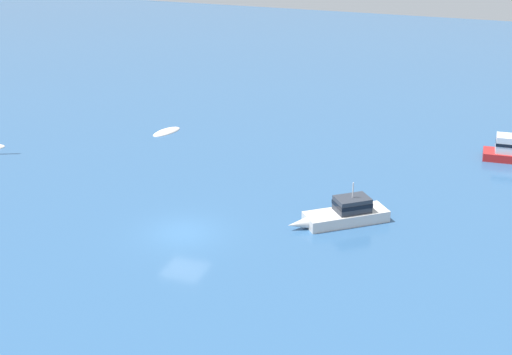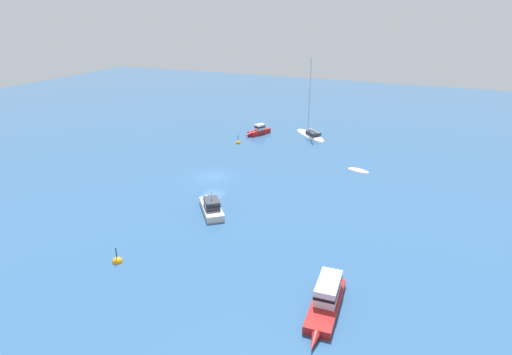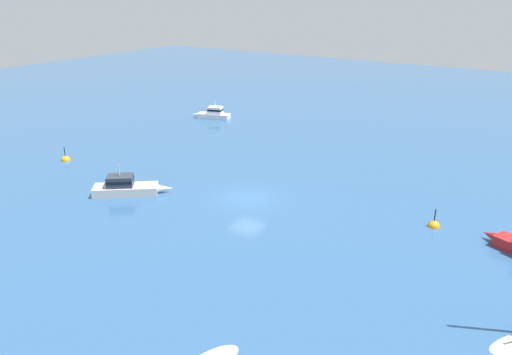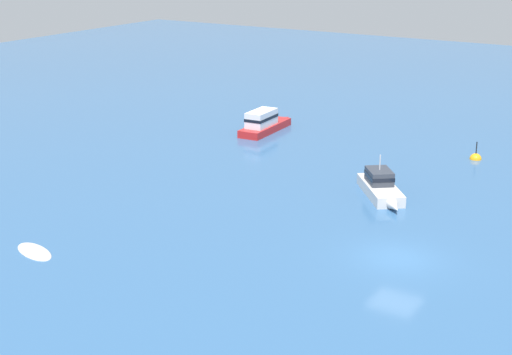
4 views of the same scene
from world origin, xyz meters
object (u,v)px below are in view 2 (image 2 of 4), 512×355
object	(u,v)px
mooring_buoy	(118,262)
cabin_cruiser	(326,298)
rib	(358,171)
launch	(258,131)
ketch	(310,134)
powerboat	(211,206)
channel_buoy	(238,143)

from	to	relation	value
mooring_buoy	cabin_cruiser	bearing A→B (deg)	-175.66
rib	mooring_buoy	world-z (taller)	mooring_buoy
launch	mooring_buoy	world-z (taller)	launch
ketch	powerboat	size ratio (longest dim) A/B	2.23
ketch	rib	bearing A→B (deg)	172.12
cabin_cruiser	rib	bearing A→B (deg)	-177.40
launch	mooring_buoy	distance (m)	39.56
cabin_cruiser	powerboat	bearing A→B (deg)	-127.63
rib	mooring_buoy	distance (m)	32.39
ketch	channel_buoy	distance (m)	12.42
launch	powerboat	world-z (taller)	powerboat
launch	ketch	world-z (taller)	ketch
powerboat	rib	bearing A→B (deg)	-71.95
cabin_cruiser	channel_buoy	distance (m)	39.16
rib	launch	bearing A→B (deg)	-12.48
launch	channel_buoy	distance (m)	5.93
ketch	cabin_cruiser	bearing A→B (deg)	151.80
channel_buoy	powerboat	bearing A→B (deg)	108.88
channel_buoy	mooring_buoy	bearing A→B (deg)	98.45
ketch	channel_buoy	world-z (taller)	ketch
rib	channel_buoy	world-z (taller)	channel_buoy
ketch	mooring_buoy	xyz separation A→B (m)	(4.06, 42.04, -0.18)
cabin_cruiser	rib	xyz separation A→B (m)	(2.96, -27.75, -0.77)
powerboat	channel_buoy	size ratio (longest dim) A/B	3.28
ketch	cabin_cruiser	xyz separation A→B (m)	(-13.21, 40.73, 0.58)
powerboat	cabin_cruiser	world-z (taller)	powerboat
launch	powerboat	bearing A→B (deg)	36.24
rib	mooring_buoy	size ratio (longest dim) A/B	1.82
ketch	rib	xyz separation A→B (m)	(-10.25, 12.99, -0.19)
launch	cabin_cruiser	size ratio (longest dim) A/B	0.67
powerboat	rib	distance (m)	21.31
launch	mooring_buoy	bearing A→B (deg)	28.73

